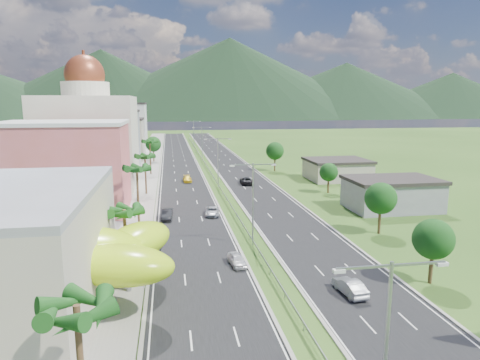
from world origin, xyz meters
TOP-DOWN VIEW (x-y plane):
  - ground at (0.00, 0.00)m, footprint 500.00×500.00m
  - road_left at (-7.50, 90.00)m, footprint 11.00×260.00m
  - road_right at (7.50, 90.00)m, footprint 11.00×260.00m
  - sidewalk_left at (-17.00, 90.00)m, footprint 7.00×260.00m
  - median_guardrail at (0.00, 71.99)m, footprint 0.10×216.06m
  - streetlight_median_a at (0.00, -25.00)m, footprint 6.04×0.25m
  - streetlight_median_b at (0.00, 10.00)m, footprint 6.04×0.25m
  - streetlight_median_c at (0.00, 50.00)m, footprint 6.04×0.25m
  - streetlight_median_d at (0.00, 95.00)m, footprint 6.04×0.25m
  - streetlight_median_e at (0.00, 140.00)m, footprint 6.04×0.25m
  - lime_canopy at (-20.00, -4.00)m, footprint 18.00×15.00m
  - pink_shophouse at (-28.00, 32.00)m, footprint 20.00×15.00m
  - domed_building at (-28.00, 55.00)m, footprint 20.00×20.00m
  - midrise_grey at (-27.00, 80.00)m, footprint 16.00×15.00m
  - midrise_beige at (-27.00, 102.00)m, footprint 16.00×15.00m
  - midrise_white at (-27.00, 125.00)m, footprint 16.00×15.00m
  - shed_near at (28.00, 25.00)m, footprint 15.00×10.00m
  - shed_far at (30.00, 55.00)m, footprint 14.00×12.00m
  - palm_tree_a at (-15.50, -22.00)m, footprint 3.60×3.60m
  - palm_tree_b at (-15.50, 2.00)m, footprint 3.60×3.60m
  - palm_tree_c at (-15.50, 22.00)m, footprint 3.60×3.60m
  - palm_tree_d at (-15.50, 45.00)m, footprint 3.60×3.60m
  - palm_tree_e at (-15.50, 70.00)m, footprint 3.60×3.60m
  - leafy_tree_lfar at (-15.50, 95.00)m, footprint 4.90×4.90m
  - leafy_tree_ra at (16.00, -5.00)m, footprint 4.20×4.20m
  - leafy_tree_rb at (19.00, 12.00)m, footprint 4.55×4.55m
  - leafy_tree_rc at (22.00, 40.00)m, footprint 3.85×3.85m
  - leafy_tree_rd at (18.00, 70.00)m, footprint 4.90×4.90m
  - mountain_ridge at (60.00, 450.00)m, footprint 860.00×140.00m
  - car_white_near_left at (-3.20, 3.15)m, footprint 2.09×4.17m
  - car_dark_left at (-11.25, 24.73)m, footprint 1.97×4.87m
  - car_silver_mid_left at (-3.78, 25.90)m, footprint 2.78×5.08m
  - car_yellow_far_left at (-6.52, 57.30)m, footprint 2.10×4.78m
  - car_silver_right at (6.56, -6.14)m, footprint 2.15×4.82m
  - car_dark_far_right at (6.88, 52.38)m, footprint 2.83×5.86m
  - motorcycle at (-12.09, 8.86)m, footprint 0.77×1.85m

SIDE VIEW (x-z plane):
  - ground at x=0.00m, z-range 0.00..0.00m
  - mountain_ridge at x=60.00m, z-range -45.00..45.00m
  - road_left at x=-7.50m, z-range 0.00..0.04m
  - road_right at x=7.50m, z-range 0.00..0.04m
  - sidewalk_left at x=-17.00m, z-range 0.00..0.12m
  - motorcycle at x=-12.09m, z-range 0.04..1.19m
  - median_guardrail at x=0.00m, z-range 0.24..1.00m
  - car_silver_mid_left at x=-3.78m, z-range 0.04..1.39m
  - car_white_near_left at x=-3.20m, z-range 0.04..1.40m
  - car_yellow_far_left at x=-6.52m, z-range 0.04..1.41m
  - car_silver_right at x=6.56m, z-range 0.04..1.58m
  - car_dark_left at x=-11.25m, z-range 0.04..1.61m
  - car_dark_far_right at x=6.88m, z-range 0.04..1.65m
  - shed_far at x=30.00m, z-range 0.00..4.40m
  - shed_near at x=28.00m, z-range 0.00..5.00m
  - leafy_tree_rc at x=22.00m, z-range 1.21..7.54m
  - leafy_tree_ra at x=16.00m, z-range 1.33..8.23m
  - lime_canopy at x=-20.00m, z-range 1.29..8.69m
  - leafy_tree_rb at x=19.00m, z-range 1.44..8.92m
  - leafy_tree_lfar at x=-15.50m, z-range 1.55..9.60m
  - leafy_tree_rd at x=18.00m, z-range 1.55..9.60m
  - midrise_beige at x=-27.00m, z-range 0.00..13.00m
  - streetlight_median_a at x=0.00m, z-range 1.25..12.25m
  - streetlight_median_b at x=0.00m, z-range 1.25..12.25m
  - streetlight_median_c at x=0.00m, z-range 1.25..12.25m
  - streetlight_median_d at x=0.00m, z-range 1.25..12.25m
  - streetlight_median_e at x=0.00m, z-range 1.25..12.25m
  - palm_tree_b at x=-15.50m, z-range 3.01..11.11m
  - pink_shophouse at x=-28.00m, z-range 0.00..15.00m
  - palm_tree_d at x=-15.50m, z-range 3.24..11.84m
  - midrise_grey at x=-27.00m, z-range 0.00..16.00m
  - palm_tree_a at x=-15.50m, z-range 3.47..12.57m
  - palm_tree_e at x=-15.50m, z-range 3.61..13.01m
  - palm_tree_c at x=-15.50m, z-range 3.70..13.30m
  - midrise_white at x=-27.00m, z-range 0.00..18.00m
  - domed_building at x=-28.00m, z-range -3.00..25.70m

